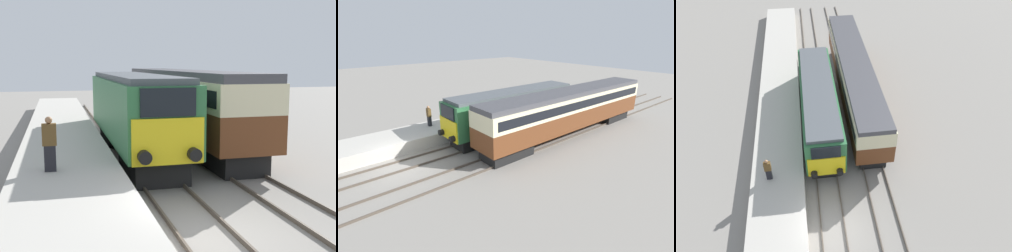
# 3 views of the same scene
# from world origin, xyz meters

# --- Properties ---
(ground_plane) EXTENTS (120.00, 120.00, 0.00)m
(ground_plane) POSITION_xyz_m (0.00, 0.00, 0.00)
(ground_plane) COLOR gray
(platform_left) EXTENTS (3.50, 50.00, 0.99)m
(platform_left) POSITION_xyz_m (-3.30, 8.00, 0.50)
(platform_left) COLOR #B7B2A8
(platform_left) RESTS_ON ground_plane
(rails_near_track) EXTENTS (1.51, 60.00, 0.14)m
(rails_near_track) POSITION_xyz_m (0.00, 5.00, 0.07)
(rails_near_track) COLOR #4C4238
(rails_near_track) RESTS_ON ground_plane
(rails_far_track) EXTENTS (1.50, 60.00, 0.14)m
(rails_far_track) POSITION_xyz_m (3.40, 5.00, 0.07)
(rails_far_track) COLOR #4C4238
(rails_far_track) RESTS_ON ground_plane
(locomotive) EXTENTS (2.70, 13.05, 3.86)m
(locomotive) POSITION_xyz_m (0.00, 10.04, 2.14)
(locomotive) COLOR black
(locomotive) RESTS_ON ground_plane
(passenger_carriage) EXTENTS (2.75, 18.28, 3.99)m
(passenger_carriage) POSITION_xyz_m (3.40, 13.39, 2.42)
(passenger_carriage) COLOR black
(passenger_carriage) RESTS_ON ground_plane
(person_on_platform) EXTENTS (0.44, 0.26, 1.74)m
(person_on_platform) POSITION_xyz_m (-3.80, 3.91, 1.86)
(person_on_platform) COLOR black
(person_on_platform) RESTS_ON platform_left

